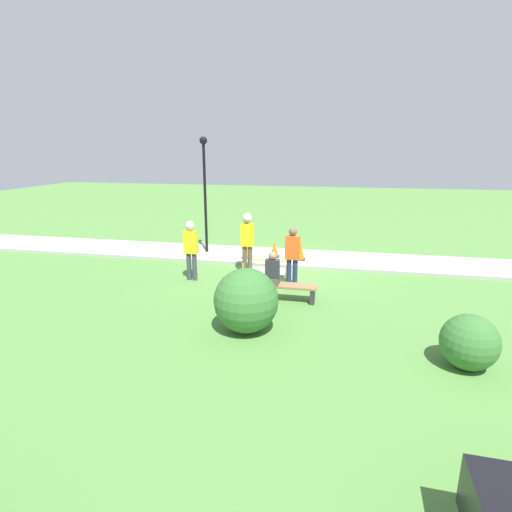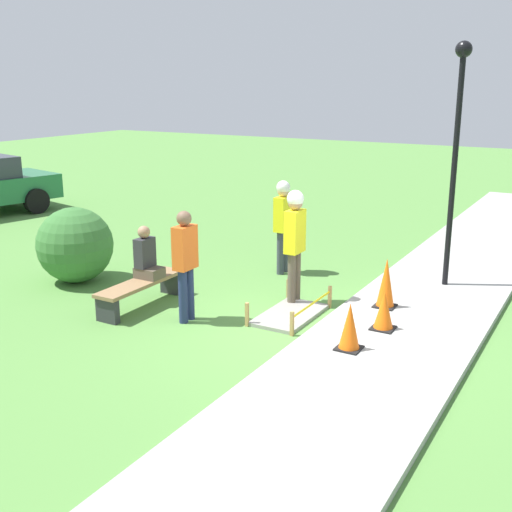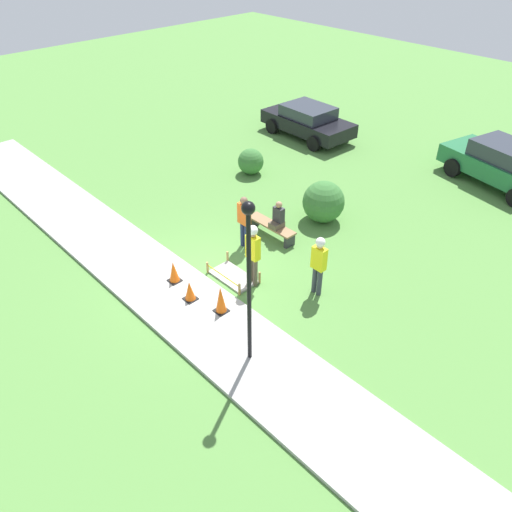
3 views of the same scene
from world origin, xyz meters
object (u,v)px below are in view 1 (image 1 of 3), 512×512
at_px(traffic_cone_near_patch, 300,250).
at_px(person_seated_on_bench, 273,272).
at_px(traffic_cone_sidewalk_edge, 247,247).
at_px(worker_supervisor, 247,237).
at_px(bystander_in_orange_shirt, 292,254).
at_px(worker_assistant, 191,245).
at_px(park_bench, 282,289).
at_px(traffic_cone_far_patch, 275,249).
at_px(lamppost_near, 205,179).

xyz_separation_m(traffic_cone_near_patch, person_seated_on_bench, (0.36, 3.82, 0.37)).
relative_size(traffic_cone_sidewalk_edge, worker_supervisor, 0.42).
bearing_deg(traffic_cone_sidewalk_edge, bystander_in_orange_shirt, 126.52).
bearing_deg(person_seated_on_bench, worker_assistant, -23.84).
relative_size(traffic_cone_near_patch, traffic_cone_sidewalk_edge, 0.82).
bearing_deg(traffic_cone_near_patch, park_bench, 88.07).
bearing_deg(person_seated_on_bench, traffic_cone_far_patch, -81.64).
bearing_deg(person_seated_on_bench, bystander_in_orange_shirt, -109.43).
bearing_deg(traffic_cone_far_patch, bystander_in_orange_shirt, 108.57).
distance_m(person_seated_on_bench, bystander_in_orange_shirt, 1.18).
distance_m(park_bench, lamppost_near, 5.99).
distance_m(park_bench, bystander_in_orange_shirt, 1.26).
distance_m(traffic_cone_far_patch, traffic_cone_sidewalk_edge, 1.00).
height_order(traffic_cone_sidewalk_edge, bystander_in_orange_shirt, bystander_in_orange_shirt).
distance_m(worker_assistant, bystander_in_orange_shirt, 3.08).
bearing_deg(lamppost_near, worker_assistant, 100.14).
bearing_deg(worker_assistant, traffic_cone_near_patch, -139.29).
bearing_deg(traffic_cone_sidewalk_edge, lamppost_near, -17.93).
xyz_separation_m(traffic_cone_far_patch, traffic_cone_sidewalk_edge, (0.95, 0.30, 0.11)).
bearing_deg(worker_supervisor, traffic_cone_near_patch, -133.63).
bearing_deg(bystander_in_orange_shirt, worker_supervisor, -35.20).
bearing_deg(lamppost_near, traffic_cone_sidewalk_edge, 162.07).
xyz_separation_m(traffic_cone_far_patch, worker_assistant, (2.11, 2.79, 0.71)).
relative_size(traffic_cone_far_patch, lamppost_near, 0.14).
bearing_deg(traffic_cone_far_patch, worker_supervisor, 71.55).
distance_m(traffic_cone_near_patch, worker_assistant, 4.09).
bearing_deg(park_bench, lamppost_near, -50.31).
bearing_deg(bystander_in_orange_shirt, traffic_cone_near_patch, -89.57).
bearing_deg(park_bench, traffic_cone_near_patch, -91.93).
xyz_separation_m(park_bench, worker_assistant, (2.93, -1.14, 0.78)).
xyz_separation_m(traffic_cone_sidewalk_edge, park_bench, (-1.77, 3.64, -0.18)).
distance_m(traffic_cone_sidewalk_edge, worker_assistant, 2.82).
bearing_deg(person_seated_on_bench, traffic_cone_sidewalk_edge, -67.38).
height_order(worker_supervisor, lamppost_near, lamppost_near).
xyz_separation_m(traffic_cone_far_patch, park_bench, (-0.82, 3.93, -0.07)).
xyz_separation_m(traffic_cone_far_patch, person_seated_on_bench, (-0.59, 3.98, 0.41)).
bearing_deg(lamppost_near, worker_supervisor, 135.22).
bearing_deg(worker_supervisor, park_bench, 123.45).
bearing_deg(traffic_cone_far_patch, person_seated_on_bench, 98.36).
bearing_deg(park_bench, worker_assistant, -21.26).
relative_size(traffic_cone_far_patch, traffic_cone_sidewalk_edge, 0.72).
distance_m(park_bench, person_seated_on_bench, 0.53).
bearing_deg(worker_assistant, person_seated_on_bench, 156.16).
relative_size(bystander_in_orange_shirt, lamppost_near, 0.42).
height_order(traffic_cone_sidewalk_edge, park_bench, traffic_cone_sidewalk_edge).
bearing_deg(park_bench, traffic_cone_sidewalk_edge, -64.00).
bearing_deg(traffic_cone_far_patch, park_bench, 101.83).
height_order(worker_supervisor, bystander_in_orange_shirt, worker_supervisor).
distance_m(traffic_cone_sidewalk_edge, park_bench, 4.05).
bearing_deg(traffic_cone_far_patch, worker_assistant, 52.98).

